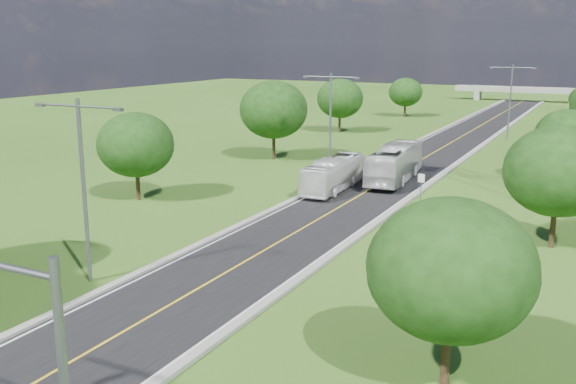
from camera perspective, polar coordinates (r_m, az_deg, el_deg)
name	(u,v)px	position (r m, az deg, el deg)	size (l,w,h in m)	color
ground	(429,156)	(76.14, 12.39, 3.14)	(260.00, 260.00, 0.00)	#335919
road	(441,148)	(81.88, 13.48, 3.79)	(8.00, 150.00, 0.06)	black
curb_left	(408,145)	(82.95, 10.63, 4.10)	(0.50, 150.00, 0.22)	gray
curb_right	(476,150)	(80.99, 16.40, 3.58)	(0.50, 150.00, 0.22)	gray
signal_mast	(7,321)	(20.67, -23.71, -10.47)	(8.54, 0.33, 7.20)	slate
speed_limit_sign	(421,183)	(53.62, 11.75, 0.80)	(0.55, 0.09, 2.40)	slate
overpass	(524,91)	(154.16, 20.23, 8.46)	(30.00, 3.00, 3.20)	gray
streetlight_near_left	(83,175)	(35.65, -17.77, 1.42)	(5.90, 0.25, 10.00)	slate
streetlight_mid_left	(330,115)	(63.15, 3.79, 6.87)	(5.90, 0.25, 10.00)	slate
streetlight_far_right	(510,95)	(91.82, 19.17, 8.13)	(5.90, 0.25, 10.00)	slate
tree_lb	(136,145)	(54.15, -13.38, 4.11)	(6.30, 6.30, 7.33)	black
tree_lc	(274,110)	(71.57, -1.29, 7.33)	(7.56, 7.56, 8.79)	black
tree_ld	(340,98)	(94.10, 4.65, 8.30)	(6.72, 6.72, 7.82)	black
tree_le	(406,92)	(115.88, 10.41, 8.72)	(5.88, 5.88, 6.84)	black
tree_ra	(451,269)	(24.56, 14.29, -6.68)	(6.30, 6.30, 7.33)	black
tree_rb	(558,171)	(43.46, 22.90, 1.69)	(6.72, 6.72, 7.82)	black
tree_rc	(567,136)	(65.32, 23.56, 4.59)	(5.88, 5.88, 6.84)	black
bus_outbound	(395,163)	(61.14, 9.48, 2.52)	(2.82, 12.05, 3.36)	silver
bus_inbound	(334,174)	(56.79, 4.08, 1.61)	(2.40, 10.26, 2.86)	white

